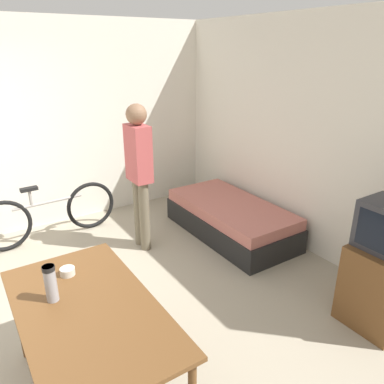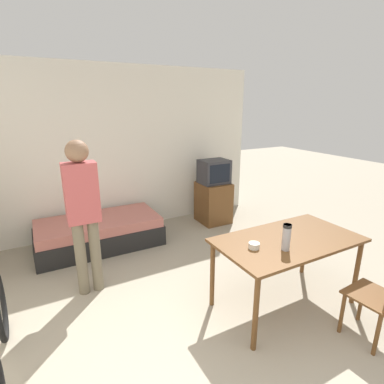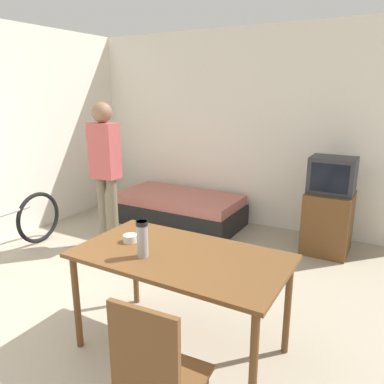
{
  "view_description": "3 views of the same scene",
  "coord_description": "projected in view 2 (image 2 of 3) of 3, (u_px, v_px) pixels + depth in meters",
  "views": [
    {
      "loc": [
        3.01,
        0.32,
        2.33
      ],
      "look_at": [
        0.13,
        2.19,
        0.99
      ],
      "focal_mm": 35.0,
      "sensor_mm": 36.0,
      "label": 1
    },
    {
      "loc": [
        -1.18,
        -1.17,
        2.11
      ],
      "look_at": [
        0.48,
        1.92,
        1.06
      ],
      "focal_mm": 28.0,
      "sensor_mm": 36.0,
      "label": 2
    },
    {
      "loc": [
        2.27,
        -1.24,
        1.88
      ],
      "look_at": [
        0.51,
        1.88,
        0.91
      ],
      "focal_mm": 35.0,
      "sensor_mm": 36.0,
      "label": 3
    }
  ],
  "objects": [
    {
      "name": "tv",
      "position": [
        214.0,
        194.0,
        5.41
      ],
      "size": [
        0.52,
        0.54,
        1.15
      ],
      "color": "brown",
      "rests_on": "ground_plane"
    },
    {
      "name": "daybed",
      "position": [
        100.0,
        233.0,
        4.54
      ],
      "size": [
        1.8,
        0.89,
        0.44
      ],
      "color": "black",
      "rests_on": "ground_plane"
    },
    {
      "name": "thermos_flask",
      "position": [
        287.0,
        236.0,
        2.79
      ],
      "size": [
        0.08,
        0.08,
        0.26
      ],
      "color": "#99999E",
      "rests_on": "dining_table"
    },
    {
      "name": "mate_bowl",
      "position": [
        254.0,
        246.0,
        2.85
      ],
      "size": [
        0.11,
        0.11,
        0.06
      ],
      "color": "beige",
      "rests_on": "dining_table"
    },
    {
      "name": "dining_table",
      "position": [
        288.0,
        246.0,
        3.08
      ],
      "size": [
        1.49,
        0.82,
        0.77
      ],
      "color": "brown",
      "rests_on": "ground_plane"
    },
    {
      "name": "person_standing",
      "position": [
        83.0,
        207.0,
        3.21
      ],
      "size": [
        0.34,
        0.23,
        1.75
      ],
      "color": "#6B604C",
      "rests_on": "ground_plane"
    },
    {
      "name": "wall_back",
      "position": [
        114.0,
        151.0,
        4.89
      ],
      "size": [
        5.14,
        0.06,
        2.7
      ],
      "color": "silver",
      "rests_on": "ground_plane"
    }
  ]
}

